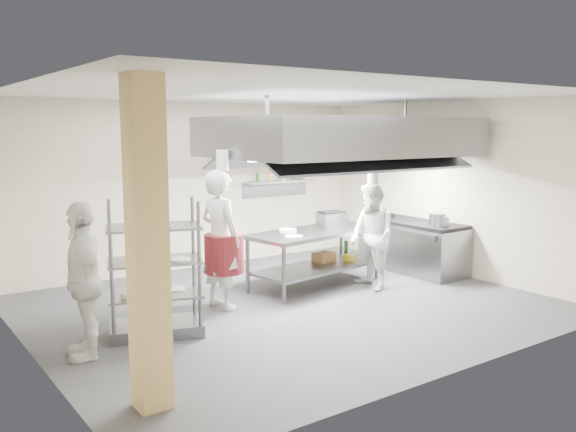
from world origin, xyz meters
TOP-DOWN VIEW (x-y plane):
  - floor at (0.00, 0.00)m, footprint 7.00×7.00m
  - ceiling at (0.00, 0.00)m, footprint 7.00×7.00m
  - wall_back at (0.00, 3.00)m, footprint 7.00×0.00m
  - wall_left at (-3.50, 0.00)m, footprint 0.00×6.00m
  - wall_right at (3.50, 0.00)m, footprint 0.00×6.00m
  - column at (-2.90, -1.90)m, footprint 0.30×0.30m
  - exhaust_hood at (1.30, 0.40)m, footprint 4.00×2.50m
  - hood_strip_a at (0.40, 0.40)m, footprint 1.60×0.12m
  - hood_strip_b at (2.20, 0.40)m, footprint 1.60×0.12m
  - wall_shelf at (1.80, 2.84)m, footprint 1.50×0.28m
  - island at (1.00, 0.66)m, footprint 2.45×1.30m
  - island_worktop at (1.00, 0.66)m, footprint 2.45×1.30m
  - island_undershelf at (1.00, 0.66)m, footprint 2.25×1.17m
  - pass_rack at (-2.06, -0.06)m, footprint 1.27×0.98m
  - cooking_range at (3.08, 0.50)m, footprint 0.80×2.00m
  - range_top at (3.08, 0.50)m, footprint 0.78×1.96m
  - chef_head at (-0.84, 0.49)m, footprint 0.60×0.80m
  - chef_line at (1.60, -0.01)m, footprint 0.78×0.92m
  - chef_plating at (-3.00, -0.30)m, footprint 0.60×1.09m
  - griddle at (1.52, 0.88)m, footprint 0.51×0.43m
  - wicker_basket at (1.33, 0.86)m, footprint 0.39×0.30m
  - stockpot at (3.07, -0.07)m, footprint 0.29×0.29m
  - plate_stack at (-2.06, -0.06)m, footprint 0.28×0.28m

SIDE VIEW (x-z plane):
  - floor at x=0.00m, z-range 0.00..0.00m
  - island_undershelf at x=1.00m, z-range 0.28..0.32m
  - wicker_basket at x=1.33m, z-range 0.32..0.48m
  - cooking_range at x=3.08m, z-range 0.00..0.84m
  - island at x=1.00m, z-range 0.00..0.91m
  - plate_stack at x=-2.06m, z-range 0.51..0.57m
  - pass_rack at x=-2.06m, z-range 0.00..1.67m
  - chef_line at x=1.60m, z-range 0.00..1.69m
  - range_top at x=3.08m, z-range 0.84..0.90m
  - chef_plating at x=-3.00m, z-range 0.00..1.75m
  - island_worktop at x=1.00m, z-range 0.85..0.91m
  - chef_head at x=-0.84m, z-range 0.00..1.96m
  - stockpot at x=3.07m, z-range 0.90..1.10m
  - griddle at x=1.52m, z-range 0.91..1.13m
  - wall_back at x=0.00m, z-range -2.00..5.00m
  - wall_left at x=-3.50m, z-range -1.50..4.50m
  - wall_right at x=3.50m, z-range -1.50..4.50m
  - column at x=-2.90m, z-range 0.00..3.00m
  - wall_shelf at x=1.80m, z-range 1.48..1.52m
  - hood_strip_a at x=0.40m, z-range 2.06..2.10m
  - hood_strip_b at x=2.20m, z-range 2.06..2.10m
  - exhaust_hood at x=1.30m, z-range 2.10..2.70m
  - ceiling at x=0.00m, z-range 3.00..3.00m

